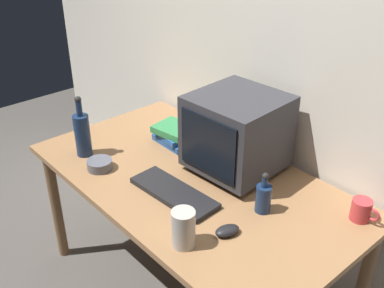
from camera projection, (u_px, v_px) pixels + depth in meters
name	position (u px, v px, depth m)	size (l,w,h in m)	color
back_wall	(271.00, 45.00, 2.12)	(4.00, 0.08, 2.50)	silver
desk	(192.00, 192.00, 2.13)	(1.56, 0.86, 0.72)	#9E7047
crt_monitor	(237.00, 133.00, 2.06)	(0.40, 0.41, 0.37)	#333338
keyboard	(174.00, 193.00, 1.97)	(0.42, 0.15, 0.02)	black
computer_mouse	(227.00, 231.00, 1.74)	(0.06, 0.10, 0.04)	black
bottle_tall	(82.00, 133.00, 2.22)	(0.08, 0.08, 0.31)	navy
bottle_short	(263.00, 197.00, 1.85)	(0.06, 0.06, 0.18)	navy
book_stack	(174.00, 134.00, 2.36)	(0.22, 0.19, 0.09)	#28569E
mug	(362.00, 210.00, 1.81)	(0.12, 0.08, 0.09)	#CC383D
cd_spindle	(100.00, 165.00, 2.15)	(0.12, 0.12, 0.04)	#595B66
metal_canister	(183.00, 228.00, 1.66)	(0.09, 0.09, 0.15)	#B7B2A8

